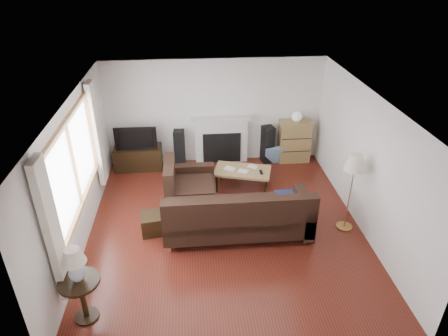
{
  "coord_description": "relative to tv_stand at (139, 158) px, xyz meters",
  "views": [
    {
      "loc": [
        -0.56,
        -5.99,
        4.59
      ],
      "look_at": [
        0.0,
        0.3,
        1.1
      ],
      "focal_mm": 32.0,
      "sensor_mm": 36.0,
      "label": 1
    }
  ],
  "objects": [
    {
      "name": "room",
      "position": [
        1.82,
        -2.47,
        0.98
      ],
      "size": [
        5.1,
        5.6,
        2.54
      ],
      "color": "#571D13",
      "rests_on": "ground"
    },
    {
      "name": "window",
      "position": [
        -0.63,
        -2.67,
        1.28
      ],
      "size": [
        0.12,
        2.74,
        1.54
      ],
      "primitive_type": "cube",
      "color": "brown",
      "rests_on": "room"
    },
    {
      "name": "curtain_near",
      "position": [
        -0.58,
        -4.19,
        1.13
      ],
      "size": [
        0.1,
        0.35,
        2.1
      ],
      "primitive_type": "cube",
      "color": "silver",
      "rests_on": "room"
    },
    {
      "name": "curtain_far",
      "position": [
        -0.58,
        -1.15,
        1.13
      ],
      "size": [
        0.1,
        0.35,
        2.1
      ],
      "primitive_type": "cube",
      "color": "silver",
      "rests_on": "room"
    },
    {
      "name": "fireplace",
      "position": [
        1.97,
        0.17,
        0.3
      ],
      "size": [
        1.4,
        0.26,
        1.15
      ],
      "primitive_type": "cube",
      "color": "white",
      "rests_on": "room"
    },
    {
      "name": "tv_stand",
      "position": [
        0.0,
        0.0,
        0.0
      ],
      "size": [
        1.09,
        0.49,
        0.54
      ],
      "primitive_type": "cube",
      "color": "black",
      "rests_on": "ground"
    },
    {
      "name": "television",
      "position": [
        0.0,
        0.0,
        0.54
      ],
      "size": [
        0.95,
        0.12,
        0.54
      ],
      "primitive_type": "imported",
      "color": "black",
      "rests_on": "tv_stand"
    },
    {
      "name": "speaker_left",
      "position": [
        0.97,
        0.08,
        0.17
      ],
      "size": [
        0.26,
        0.31,
        0.88
      ],
      "primitive_type": "cube",
      "rotation": [
        0.0,
        0.0,
        -0.06
      ],
      "color": "black",
      "rests_on": "ground"
    },
    {
      "name": "speaker_right",
      "position": [
        3.08,
        0.07,
        0.18
      ],
      "size": [
        0.31,
        0.35,
        0.91
      ],
      "primitive_type": "cube",
      "rotation": [
        0.0,
        0.0,
        0.22
      ],
      "color": "black",
      "rests_on": "ground"
    },
    {
      "name": "bookshelf",
      "position": [
        3.73,
        0.06,
        0.24
      ],
      "size": [
        0.75,
        0.36,
        1.03
      ],
      "primitive_type": "cube",
      "color": "olive",
      "rests_on": "ground"
    },
    {
      "name": "globe_lamp",
      "position": [
        3.73,
        0.06,
        0.88
      ],
      "size": [
        0.24,
        0.24,
        0.24
      ],
      "primitive_type": "sphere",
      "color": "white",
      "rests_on": "bookshelf"
    },
    {
      "name": "sectional_sofa",
      "position": [
        2.02,
        -2.66,
        0.19
      ],
      "size": [
        2.84,
        2.08,
        0.92
      ],
      "primitive_type": "cube",
      "color": "black",
      "rests_on": "ground"
    },
    {
      "name": "coffee_table",
      "position": [
        2.31,
        -1.12,
        -0.04
      ],
      "size": [
        1.3,
        0.93,
        0.46
      ],
      "primitive_type": "cube",
      "rotation": [
        0.0,
        0.0,
        -0.27
      ],
      "color": "#9B7C4A",
      "rests_on": "ground"
    },
    {
      "name": "footstool",
      "position": [
        0.5,
        -2.48,
        -0.09
      ],
      "size": [
        0.49,
        0.49,
        0.36
      ],
      "primitive_type": "cube",
      "rotation": [
        0.0,
        0.0,
        0.13
      ],
      "color": "black",
      "rests_on": "ground"
    },
    {
      "name": "floor_lamp",
      "position": [
        4.04,
        -2.68,
        0.49
      ],
      "size": [
        0.46,
        0.46,
        1.52
      ],
      "primitive_type": "cube",
      "rotation": [
        0.0,
        0.0,
        0.2
      ],
      "color": "#A27538",
      "rests_on": "ground"
    },
    {
      "name": "side_table",
      "position": [
        -0.33,
        -4.38,
        0.08
      ],
      "size": [
        0.56,
        0.56,
        0.7
      ],
      "primitive_type": "cube",
      "color": "black",
      "rests_on": "ground"
    },
    {
      "name": "table_lamp",
      "position": [
        -0.33,
        -4.38,
        0.69
      ],
      "size": [
        0.33,
        0.33,
        0.53
      ],
      "primitive_type": "cube",
      "color": "silver",
      "rests_on": "side_table"
    }
  ]
}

